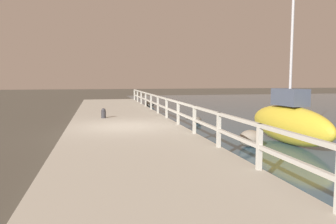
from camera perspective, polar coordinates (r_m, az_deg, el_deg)
ground_plane at (r=13.28m, az=-7.40°, el=-3.76°), size 120.00×120.00×0.00m
dock_walkway at (r=13.25m, az=-7.41°, el=-3.11°), size 4.55×36.00×0.30m
railing at (r=13.51m, az=1.78°, el=0.55°), size 0.10×32.50×0.97m
boulder_downstream at (r=10.91m, az=14.17°, el=-4.49°), size 0.74×0.66×0.55m
boulder_near_dock at (r=16.07m, az=5.00°, el=-1.44°), size 0.47×0.42×0.35m
boulder_far_strip at (r=25.80m, az=-3.16°, el=1.48°), size 0.70×0.63×0.53m
mooring_bollard at (r=16.17m, az=-11.16°, el=-0.20°), size 0.23×0.23×0.47m
sailboat_yellow at (r=11.77m, az=20.31°, el=-1.55°), size 1.16×4.21×6.70m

